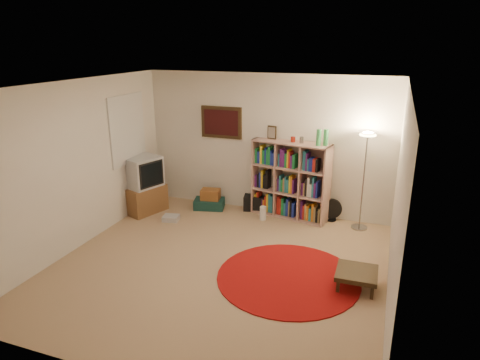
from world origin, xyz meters
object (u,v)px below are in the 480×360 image
at_px(floor_lamp, 366,149).
at_px(suitcase, 209,204).
at_px(bookshelf, 289,181).
at_px(floor_fan, 332,210).
at_px(tv_stand, 144,186).
at_px(side_table, 357,274).

xyz_separation_m(floor_lamp, suitcase, (-2.75, -0.03, -1.29)).
xyz_separation_m(bookshelf, floor_fan, (0.76, 0.04, -0.46)).
height_order(floor_fan, tv_stand, tv_stand).
bearing_deg(floor_fan, side_table, -86.76).
bearing_deg(tv_stand, bookshelf, 35.40).
relative_size(bookshelf, side_table, 3.14).
bearing_deg(side_table, tv_stand, 161.44).
bearing_deg(floor_lamp, floor_fan, 161.45).
bearing_deg(bookshelf, side_table, -44.85).
relative_size(floor_fan, side_table, 0.77).
distance_m(floor_fan, side_table, 2.15).
bearing_deg(bookshelf, floor_fan, 13.73).
bearing_deg(tv_stand, suitcase, 47.27).
relative_size(bookshelf, tv_stand, 1.58).
bearing_deg(floor_lamp, tv_stand, -171.47).
bearing_deg(floor_fan, floor_lamp, -32.08).
bearing_deg(tv_stand, floor_lamp, 28.60).
xyz_separation_m(floor_lamp, side_table, (0.12, -1.89, -1.18)).
bearing_deg(bookshelf, floor_lamp, 4.97).
distance_m(floor_lamp, side_table, 2.23).
height_order(floor_lamp, suitcase, floor_lamp).
bearing_deg(floor_fan, tv_stand, 179.05).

